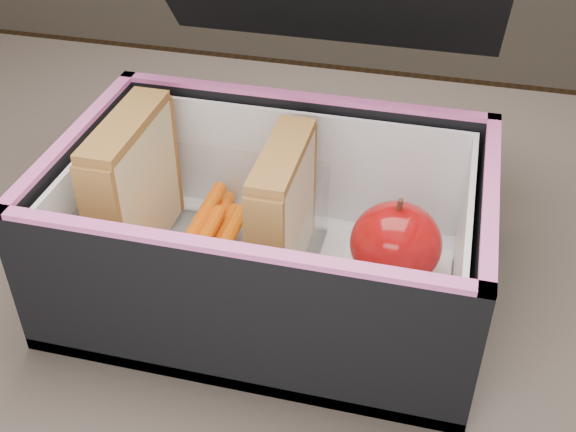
# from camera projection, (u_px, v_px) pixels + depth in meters

# --- Properties ---
(kitchen_table) EXTENTS (1.20, 0.80, 0.75)m
(kitchen_table) POSITION_uv_depth(u_px,v_px,m) (339.00, 390.00, 0.59)
(kitchen_table) COLOR brown
(kitchen_table) RESTS_ON ground
(lunch_bag) EXTENTS (0.30, 0.32, 0.27)m
(lunch_bag) POSITION_uv_depth(u_px,v_px,m) (273.00, 217.00, 0.52)
(lunch_bag) COLOR black
(lunch_bag) RESTS_ON kitchen_table
(plastic_tub) EXTENTS (0.16, 0.11, 0.07)m
(plastic_tub) POSITION_uv_depth(u_px,v_px,m) (209.00, 226.00, 0.54)
(plastic_tub) COLOR white
(plastic_tub) RESTS_ON lunch_bag
(sandwich_left) EXTENTS (0.03, 0.10, 0.11)m
(sandwich_left) POSITION_uv_depth(u_px,v_px,m) (134.00, 187.00, 0.54)
(sandwich_left) COLOR beige
(sandwich_left) RESTS_ON plastic_tub
(sandwich_right) EXTENTS (0.03, 0.09, 0.11)m
(sandwich_right) POSITION_uv_depth(u_px,v_px,m) (283.00, 213.00, 0.52)
(sandwich_right) COLOR beige
(sandwich_right) RESTS_ON plastic_tub
(carrot_sticks) EXTENTS (0.05, 0.14, 0.03)m
(carrot_sticks) POSITION_uv_depth(u_px,v_px,m) (207.00, 245.00, 0.54)
(carrot_sticks) COLOR #CF4012
(carrot_sticks) RESTS_ON plastic_tub
(paper_napkin) EXTENTS (0.08, 0.08, 0.01)m
(paper_napkin) POSITION_uv_depth(u_px,v_px,m) (393.00, 282.00, 0.53)
(paper_napkin) COLOR white
(paper_napkin) RESTS_ON lunch_bag
(red_apple) EXTENTS (0.08, 0.08, 0.07)m
(red_apple) POSITION_uv_depth(u_px,v_px,m) (396.00, 244.00, 0.51)
(red_apple) COLOR #960201
(red_apple) RESTS_ON paper_napkin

